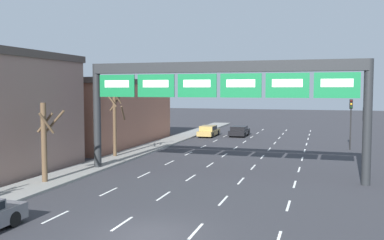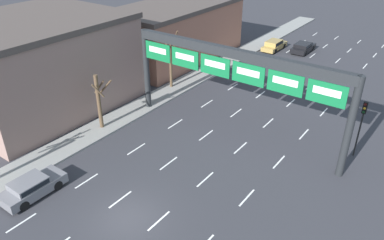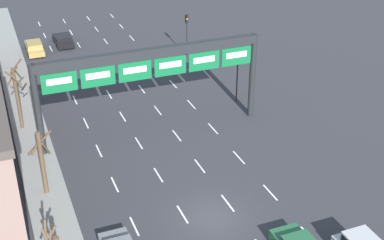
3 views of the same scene
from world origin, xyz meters
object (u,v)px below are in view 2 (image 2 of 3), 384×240
Objects in this scene: car_grey at (32,187)px; traffic_light_mid_block at (362,118)px; sign_gantry at (233,69)px; tree_bare_third at (99,99)px; car_gold at (274,45)px; car_black at (303,47)px; tree_bare_second at (171,58)px.

car_grey is 23.52m from traffic_light_mid_block.
sign_gantry is 11.43m from tree_bare_third.
car_gold is at bearing 106.45° from sign_gantry.
car_black is (3.30, 38.70, -0.03)m from car_grey.
tree_bare_second reaches higher than tree_bare_third.
tree_bare_second is at bearing -100.22° from car_gold.
sign_gantry is 4.46× the size of car_grey.
car_grey is (-6.60, -14.06, -5.28)m from sign_gantry.
sign_gantry is 24.73m from car_gold.
tree_bare_third is at bearing 108.93° from car_grey.
sign_gantry reaches higher than car_gold.
car_black is 0.93× the size of tree_bare_third.
sign_gantry is 3.88× the size of tree_bare_third.
sign_gantry is 3.98× the size of car_gold.
sign_gantry is at bearing -160.92° from traffic_light_mid_block.
car_grey is 0.93× the size of car_black.
traffic_light_mid_block is (12.50, -21.45, 2.58)m from car_black.
tree_bare_second is at bearing 100.51° from car_grey.
traffic_light_mid_block reaches higher than car_black.
sign_gantry reaches higher than car_grey.
car_grey is 0.92× the size of traffic_light_mid_block.
tree_bare_third is (-6.31, -29.91, 2.08)m from car_black.
tree_bare_third reaches higher than car_gold.
car_black is at bearing 78.08° from tree_bare_third.
car_gold is 1.05× the size of car_black.
tree_bare_second reaches higher than traffic_light_mid_block.
tree_bare_third reaches higher than traffic_light_mid_block.
sign_gantry is 4.09× the size of traffic_light_mid_block.
traffic_light_mid_block is at bearing 24.19° from tree_bare_third.
car_black is (3.54, 1.46, -0.04)m from car_gold.
sign_gantry reaches higher than tree_bare_third.
tree_bare_second is at bearing 92.88° from tree_bare_third.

